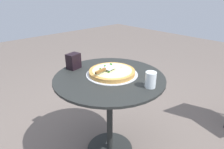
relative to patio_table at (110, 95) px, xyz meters
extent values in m
plane|color=#675B54|center=(0.00, 0.00, -0.58)|extent=(10.00, 10.00, 0.00)
cylinder|color=#232524|center=(0.00, 0.00, 0.16)|extent=(0.87, 0.87, 0.02)
cylinder|color=#232524|center=(0.00, 0.00, -0.21)|extent=(0.05, 0.05, 0.72)
cylinder|color=#232524|center=(0.00, 0.00, -0.57)|extent=(0.42, 0.42, 0.02)
cylinder|color=silver|center=(-0.01, 0.04, 0.17)|extent=(0.41, 0.41, 0.00)
cylinder|color=#C08942|center=(-0.01, 0.04, 0.19)|extent=(0.37, 0.37, 0.03)
cylinder|color=beige|center=(-0.01, 0.04, 0.21)|extent=(0.32, 0.32, 0.00)
sphere|color=#296E1E|center=(-0.08, 0.05, 0.21)|extent=(0.02, 0.02, 0.02)
sphere|color=#2A711F|center=(-0.11, 0.05, 0.21)|extent=(0.02, 0.02, 0.02)
sphere|color=white|center=(0.00, 0.14, 0.21)|extent=(0.02, 0.02, 0.02)
sphere|color=#226F1F|center=(-0.04, -0.07, 0.21)|extent=(0.02, 0.02, 0.02)
sphere|color=#356828|center=(0.01, -0.01, 0.21)|extent=(0.02, 0.02, 0.02)
sphere|color=#376A22|center=(-0.09, -0.02, 0.21)|extent=(0.02, 0.02, 0.02)
sphere|color=#29661D|center=(-0.09, 0.10, 0.21)|extent=(0.02, 0.02, 0.02)
cube|color=silver|center=(-0.03, 0.02, 0.23)|extent=(0.10, 0.11, 0.00)
cube|color=brown|center=(-0.01, -0.08, 0.23)|extent=(0.04, 0.11, 0.02)
cylinder|color=white|center=(0.33, 0.08, 0.23)|extent=(0.08, 0.08, 0.11)
cube|color=black|center=(-0.33, -0.11, 0.23)|extent=(0.10, 0.12, 0.13)
camera|label=1|loc=(1.02, -0.92, 0.79)|focal=31.05mm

